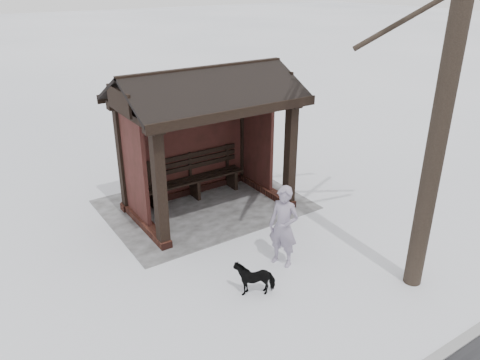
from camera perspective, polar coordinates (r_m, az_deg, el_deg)
ground at (r=10.33m, az=-3.81°, el=-3.44°), size 120.00×120.00×0.00m
trampled_patch at (r=10.48m, az=-4.36°, el=-2.98°), size 4.20×3.20×0.02m
bus_shelter at (r=9.67m, az=-4.64°, el=8.40°), size 3.60×2.40×3.09m
pedestrian at (r=8.12m, az=5.34°, el=-5.67°), size 0.55×0.64×1.49m
dog at (r=7.67m, az=1.78°, el=-11.69°), size 0.72×0.54×0.55m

